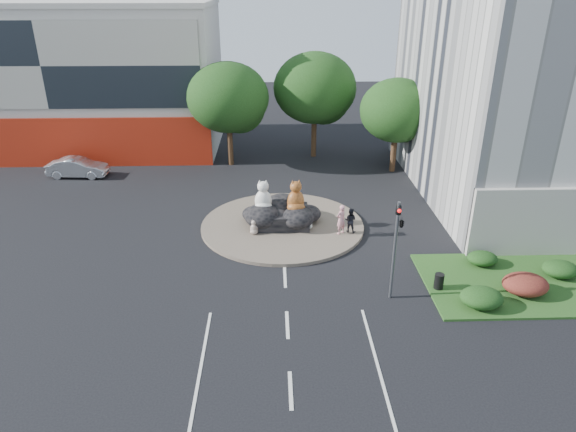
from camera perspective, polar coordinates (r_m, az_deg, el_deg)
The scene contains 22 objects.
ground at distance 23.21m, azimuth -0.08°, elevation -12.00°, with size 120.00×120.00×0.00m, color black.
roundabout_island at distance 31.75m, azimuth -0.62°, elevation -1.01°, with size 10.00×10.00×0.20m, color brown.
rock_plinth at distance 31.52m, azimuth -0.63°, elevation -0.11°, with size 3.20×2.60×0.90m, color black, non-canonical shape.
shophouse_block at distance 50.28m, azimuth -22.81°, elevation 14.05°, with size 25.20×12.30×17.40m.
grass_verge at distance 28.55m, azimuth 24.75°, elevation -6.76°, with size 10.00×6.00×0.12m, color #1E4E1A.
tree_left at distance 41.71m, azimuth -6.57°, elevation 12.60°, with size 6.46×6.46×8.27m.
tree_mid at distance 43.62m, azimuth 3.08°, elevation 13.67°, with size 6.84×6.84×8.76m.
tree_right at distance 40.91m, azimuth 12.08°, elevation 11.10°, with size 5.70×5.70×7.30m.
hedge_near_green at distance 25.55m, azimuth 20.71°, elevation -8.49°, with size 2.00×1.60×0.90m, color #173210.
hedge_red at distance 27.31m, azimuth 24.87°, elevation -6.90°, with size 2.20×1.76×0.99m, color #521616.
hedge_mid_green at distance 29.64m, azimuth 27.99°, elevation -5.23°, with size 1.80×1.44×0.81m, color #173210.
hedge_back_green at distance 29.15m, azimuth 20.79°, elevation -4.42°, with size 1.60×1.28×0.72m, color #173210.
traffic_light at distance 23.70m, azimuth 12.19°, elevation -1.54°, with size 0.44×1.24×5.00m.
street_lamp at distance 31.20m, azimuth 23.77°, elevation 5.18°, with size 2.34×0.22×8.06m.
cat_white at distance 30.95m, azimuth -2.78°, elevation 2.30°, with size 1.20×1.04×1.99m, color silver, non-canonical shape.
cat_tabby at distance 30.83m, azimuth 0.86°, elevation 2.27°, with size 1.22×1.05×2.03m, color #A64622, non-canonical shape.
kitten_calico at distance 30.36m, azimuth -3.79°, elevation -1.16°, with size 0.55×0.48×0.92m, color silver, non-canonical shape.
kitten_white at distance 30.99m, azimuth 2.34°, elevation -0.68°, with size 0.48×0.42×0.81m, color silver, non-canonical shape.
pedestrian_pink at distance 30.27m, azimuth 5.91°, elevation -0.38°, with size 0.67×0.44×1.83m, color #D1878F.
pedestrian_dark at distance 30.61m, azimuth 6.93°, elevation -0.47°, with size 0.73×0.57×1.50m, color black.
parked_car at distance 42.95m, azimuth -22.33°, elevation 5.01°, with size 1.58×4.53×1.49m, color #B3B6BB.
litter_bin at distance 26.31m, azimuth 16.43°, elevation -6.96°, with size 0.46×0.46×0.78m, color black.
Camera 1 is at (-0.56, -18.61, 13.87)m, focal length 32.00 mm.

